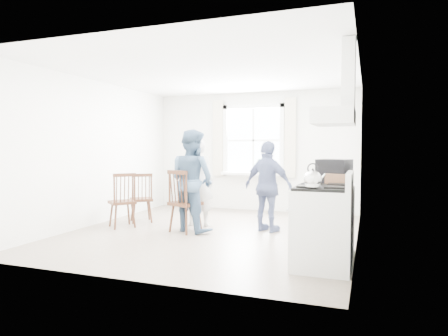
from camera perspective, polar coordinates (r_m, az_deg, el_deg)
room_shell at (r=6.49m, az=-1.71°, el=2.12°), size 4.62×5.12×2.64m
window_assembly at (r=8.81m, az=4.17°, el=3.40°), size 1.88×0.24×1.70m
range_hood at (r=4.72m, az=16.12°, el=8.97°), size 0.45×0.76×0.94m
shelf_unit at (r=9.24m, az=-4.45°, el=-3.22°), size 0.40×0.30×0.80m
gas_stove at (r=4.80m, az=13.93°, el=-8.10°), size 0.68×0.76×1.12m
kettle at (r=4.46m, az=12.56°, el=-1.65°), size 0.20×0.20×0.28m
low_cabinet at (r=5.48m, az=15.43°, el=-7.09°), size 0.50×0.55×0.90m
stereo_stack at (r=5.34m, az=15.46°, el=-0.64°), size 0.46×0.43×0.34m
cardboard_box at (r=5.21m, az=15.66°, el=-1.69°), size 0.27×0.20×0.17m
windsor_chair_a at (r=7.52m, az=-11.67°, el=-3.44°), size 0.54×0.54×0.93m
windsor_chair_b at (r=6.53m, az=-6.21°, el=-3.77°), size 0.55×0.54×1.04m
windsor_chair_c at (r=7.09m, az=-14.15°, el=-3.66°), size 0.56×0.56×0.96m
person_left at (r=7.09m, az=-3.73°, el=-2.02°), size 0.65×0.65×1.56m
person_mid at (r=6.65m, az=-4.60°, el=-1.80°), size 1.05×1.05×1.69m
person_right at (r=6.63m, az=6.33°, el=-2.63°), size 1.12×1.12×1.50m
potted_plant at (r=8.69m, az=5.08°, el=0.37°), size 0.17×0.17×0.30m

